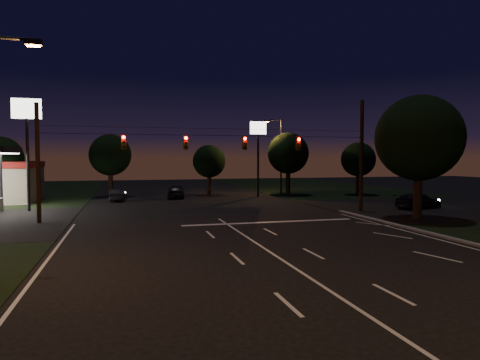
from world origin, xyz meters
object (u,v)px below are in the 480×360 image
object	(u,v)px
car_oncoming_a	(176,191)
car_oncoming_b	(118,195)
tree_right_near	(418,139)
car_cross	(418,201)
utility_pole_right	(361,212)

from	to	relation	value
car_oncoming_a	car_oncoming_b	size ratio (longest dim) A/B	1.18
car_oncoming_a	tree_right_near	bearing A→B (deg)	134.29
car_cross	car_oncoming_a	bearing A→B (deg)	34.00
car_oncoming_b	car_cross	world-z (taller)	car_cross
utility_pole_right	car_cross	bearing A→B (deg)	3.62
utility_pole_right	car_cross	world-z (taller)	utility_pole_right
utility_pole_right	car_oncoming_a	size ratio (longest dim) A/B	2.05
car_oncoming_a	car_cross	bearing A→B (deg)	149.77
tree_right_near	utility_pole_right	bearing A→B (deg)	107.53
car_cross	utility_pole_right	bearing A→B (deg)	76.41
utility_pole_right	car_cross	distance (m)	5.79
tree_right_near	car_cross	bearing A→B (deg)	50.98
utility_pole_right	car_oncoming_a	world-z (taller)	utility_pole_right
car_oncoming_b	car_cross	bearing A→B (deg)	154.28
tree_right_near	car_oncoming_b	bearing A→B (deg)	137.74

